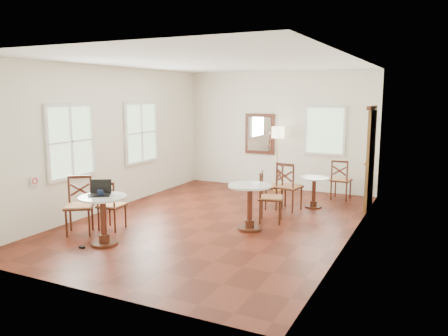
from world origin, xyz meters
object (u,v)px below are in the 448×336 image
chair_back_b (272,186)px  laptop (100,191)px  cafe_table_mid (250,202)px  floor_lamp (278,137)px  cafe_table_near (103,215)px  mouse (90,195)px  cafe_table_back (314,189)px  chair_mid_a (288,186)px  chair_mid_b (269,197)px  chair_back_a (341,180)px  water_glass (108,191)px  power_adapter (82,247)px  navy_mug (100,193)px  chair_near_a (111,205)px  chair_near_b (79,205)px

chair_back_b → laptop: laptop is taller
cafe_table_mid → floor_lamp: floor_lamp is taller
cafe_table_near → mouse: (-0.19, -0.08, 0.33)m
cafe_table_near → cafe_table_back: size_ratio=1.21×
chair_mid_a → chair_mid_b: (-0.05, -1.02, -0.02)m
chair_mid_b → chair_back_a: bearing=-34.1°
chair_back_b → laptop: 3.86m
chair_back_a → water_glass: chair_back_a is taller
chair_back_b → power_adapter: bearing=-64.9°
cafe_table_mid → water_glass: bearing=-139.5°
floor_lamp → water_glass: (-1.21, -4.96, -0.52)m
cafe_table_mid → chair_mid_a: size_ratio=0.81×
floor_lamp → navy_mug: 5.34m
cafe_table_near → floor_lamp: floor_lamp is taller
chair_near_a → water_glass: (0.39, -0.50, 0.40)m
chair_near_b → mouse: size_ratio=10.25×
laptop → water_glass: 0.15m
cafe_table_near → chair_back_a: 5.66m
chair_mid_a → floor_lamp: bearing=-52.9°
cafe_table_near → power_adapter: bearing=-124.2°
cafe_table_mid → water_glass: size_ratio=9.31×
chair_back_b → chair_near_a: bearing=-75.7°
cafe_table_back → power_adapter: 4.97m
mouse → water_glass: 0.32m
chair_near_a → mouse: 0.91m
cafe_table_near → laptop: size_ratio=1.88×
chair_near_b → floor_lamp: size_ratio=0.62×
cafe_table_back → navy_mug: (-2.46, -3.91, 0.45)m
cafe_table_back → chair_back_b: bearing=-153.5°
cafe_table_back → floor_lamp: 2.06m
cafe_table_mid → cafe_table_near: bearing=-135.0°
chair_near_b → laptop: bearing=-53.2°
cafe_table_mid → laptop: laptop is taller
cafe_table_back → navy_mug: size_ratio=5.16×
cafe_table_back → water_glass: size_ratio=7.51×
chair_back_b → navy_mug: chair_back_b is taller
cafe_table_near → water_glass: size_ratio=9.09×
chair_near_a → navy_mug: bearing=114.4°
cafe_table_back → laptop: size_ratio=1.56×
chair_back_a → chair_back_b: chair_back_b is taller
cafe_table_mid → floor_lamp: bearing=101.1°
power_adapter → cafe_table_back: bearing=57.8°
chair_near_a → chair_back_b: 3.47m
chair_near_b → water_glass: (0.75, -0.09, 0.35)m
chair_near_b → chair_back_b: size_ratio=1.04×
chair_mid_a → mouse: chair_mid_a is taller
cafe_table_mid → chair_near_a: 2.50m
floor_lamp → water_glass: bearing=-103.7°
chair_back_b → floor_lamp: 1.97m
navy_mug → chair_mid_a: bearing=59.6°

